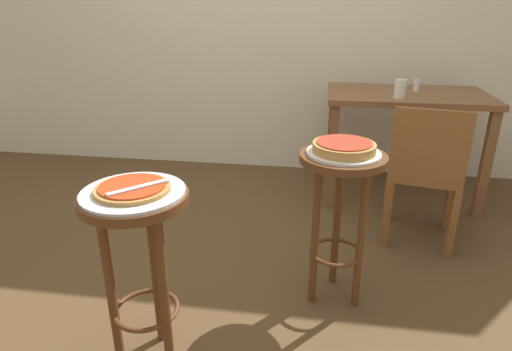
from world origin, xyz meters
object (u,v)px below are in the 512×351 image
Objects in this scene: serving_plate_foreground at (133,192)px; pizza_foreground at (133,188)px; serving_plate_middle at (344,153)px; pizza_server_knife at (138,187)px; stool_middle at (340,195)px; pizza_middle at (344,147)px; wooden_chair at (425,170)px; stool_foreground at (139,243)px; cup_near_edge at (400,89)px; dining_table at (406,110)px; condiment_shaker at (417,85)px.

serving_plate_foreground is 1.39× the size of pizza_foreground.
pizza_foreground reaches higher than serving_plate_middle.
stool_middle is at bearing -6.97° from pizza_server_knife.
serving_plate_middle is 1.19× the size of pizza_middle.
stool_foreground is at bearing -137.19° from wooden_chair.
wooden_chair reaches higher than serving_plate_foreground.
pizza_server_knife reaches higher than stool_foreground.
pizza_middle is at bearing 36.11° from serving_plate_foreground.
pizza_middle reaches higher than serving_plate_foreground.
pizza_server_knife is (-1.11, -1.68, -0.06)m from cup_near_edge.
serving_plate_middle is at bearing -110.12° from dining_table.
dining_table is (1.23, 1.86, 0.11)m from stool_foreground.
serving_plate_middle is 0.39× the size of wooden_chair.
wooden_chair is at bearing 42.81° from stool_foreground.
serving_plate_middle reaches higher than stool_foreground.
serving_plate_middle is 1.19m from cup_near_edge.
pizza_server_knife reaches higher than serving_plate_middle.
pizza_server_knife is at bearing -33.69° from serving_plate_foreground.
stool_middle is (0.74, 0.54, -0.22)m from pizza_foreground.
pizza_foreground reaches higher than stool_middle.
pizza_server_knife reaches higher than pizza_foreground.
serving_plate_middle is (0.00, 0.00, 0.20)m from stool_middle.
wooden_chair is (0.11, -0.51, -0.37)m from cup_near_edge.
cup_near_edge reaches higher than serving_plate_middle.
cup_near_edge reaches higher than wooden_chair.
condiment_shaker reaches higher than pizza_middle.
serving_plate_foreground is at bearing -123.43° from dining_table.
cup_near_edge is 0.14× the size of wooden_chair.
wooden_chair is at bearing 42.81° from serving_plate_foreground.
pizza_foreground is at bearing -123.88° from condiment_shaker.
serving_plate_middle is 1.49× the size of pizza_server_knife.
stool_foreground is 2.04× the size of serving_plate_foreground.
pizza_middle reaches higher than stool_middle.
pizza_server_knife is (-1.20, -1.88, 0.13)m from dining_table.
pizza_middle reaches higher than stool_foreground.
cup_near_edge reaches higher than stool_middle.
pizza_server_knife reaches higher than stool_middle.
serving_plate_foreground is 4.25× the size of condiment_shaker.
pizza_middle is 0.33× the size of wooden_chair.
cup_near_edge reaches higher than stool_foreground.
condiment_shaker reaches higher than pizza_foreground.
serving_plate_foreground is 0.92m from pizza_middle.
pizza_foreground is 0.31× the size of wooden_chair.
condiment_shaker is 0.39× the size of pizza_server_knife.
serving_plate_foreground is 0.43× the size of wooden_chair.
serving_plate_middle is 0.84m from wooden_chair.
pizza_middle is 0.91m from pizza_server_knife.
pizza_middle is at bearing -129.41° from wooden_chair.
pizza_middle is at bearing -110.12° from dining_table.
dining_table is (0.48, 1.31, 0.11)m from stool_middle.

